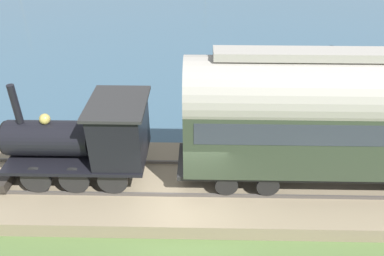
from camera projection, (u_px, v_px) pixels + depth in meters
name	position (u px, v px, depth m)	size (l,w,h in m)	color
ground_plane	(188.00, 210.00, 12.78)	(200.00, 200.00, 0.00)	#516B38
rail_embankment	(189.00, 184.00, 13.53)	(4.62, 56.00, 0.63)	#84755B
steam_locomotive	(89.00, 137.00, 12.52)	(2.40, 5.23, 3.53)	black
passenger_coach	(349.00, 114.00, 11.85)	(2.28, 10.90, 4.73)	black
rowboat_far_out	(121.00, 98.00, 19.33)	(2.82, 2.24, 0.47)	#B7B2A3
rowboat_mid_harbor	(336.00, 83.00, 20.96)	(1.98, 3.04, 0.35)	beige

